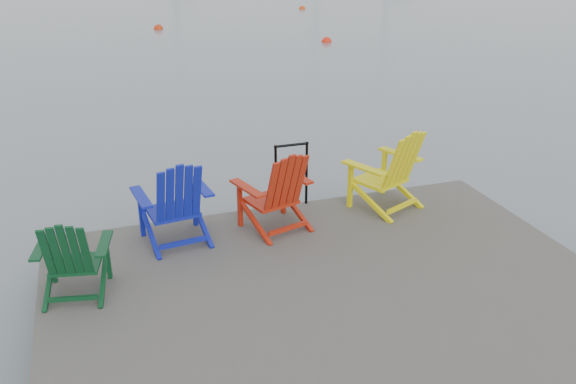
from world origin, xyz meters
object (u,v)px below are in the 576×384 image
object	(u,v)px
chair_yellow	(390,169)
buoy_a	(327,42)
chair_red	(277,190)
buoy_b	(159,29)
handrail	(291,169)
buoy_c	(302,9)
chair_green	(72,256)
chair_blue	(175,201)

from	to	relation	value
chair_yellow	buoy_a	distance (m)	16.13
buoy_a	chair_red	bearing A→B (deg)	-113.89
chair_yellow	buoy_b	size ratio (longest dim) A/B	2.78
handrail	buoy_c	world-z (taller)	handrail
buoy_b	chair_green	bearing A→B (deg)	-99.39
chair_green	chair_yellow	distance (m)	4.17
chair_yellow	buoy_b	xyz separation A→B (m)	(-0.51, 20.53, -1.07)
handrail	chair_red	bearing A→B (deg)	-122.63
buoy_c	chair_green	bearing A→B (deg)	-114.29
chair_red	buoy_b	distance (m)	20.72
chair_blue	chair_green	bearing A→B (deg)	-151.99
handrail	buoy_b	xyz separation A→B (m)	(0.71, 20.04, -1.04)
chair_green	chair_red	distance (m)	2.57
buoy_a	buoy_c	size ratio (longest dim) A/B	1.14
chair_red	buoy_c	xyz separation A→B (m)	(9.38, 25.38, -1.04)
chair_blue	buoy_a	xyz separation A→B (m)	(8.07, 15.33, -1.05)
chair_green	handrail	bearing A→B (deg)	37.64
chair_blue	buoy_c	size ratio (longest dim) A/B	3.19
chair_green	buoy_a	distance (m)	18.66
chair_green	chair_red	world-z (taller)	chair_red
chair_green	buoy_b	size ratio (longest dim) A/B	2.28
handrail	chair_yellow	size ratio (longest dim) A/B	0.80
chair_red	handrail	bearing A→B (deg)	40.99
chair_red	chair_green	bearing A→B (deg)	-178.21
buoy_c	chair_red	bearing A→B (deg)	-110.28
chair_blue	buoy_a	world-z (taller)	chair_blue
handrail	chair_blue	distance (m)	1.76
buoy_b	chair_yellow	bearing A→B (deg)	-88.56
chair_blue	chair_red	size ratio (longest dim) A/B	1.02
handrail	buoy_a	bearing A→B (deg)	66.51
chair_red	chair_yellow	bearing A→B (deg)	-11.51
buoy_a	chair_blue	bearing A→B (deg)	-117.75
handrail	chair_blue	bearing A→B (deg)	-160.66
chair_green	chair_yellow	size ratio (longest dim) A/B	0.82
handrail	buoy_c	distance (m)	26.36
handrail	buoy_b	bearing A→B (deg)	87.97
handrail	chair_blue	xyz separation A→B (m)	(-1.66, -0.58, 0.01)
chair_yellow	buoy_c	world-z (taller)	chair_yellow
chair_red	chair_yellow	size ratio (longest dim) A/B	0.94
chair_blue	buoy_b	size ratio (longest dim) A/B	2.67
chair_green	buoy_b	xyz separation A→B (m)	(3.55, 21.47, -0.97)
chair_green	chair_yellow	xyz separation A→B (m)	(4.06, 0.94, 0.10)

